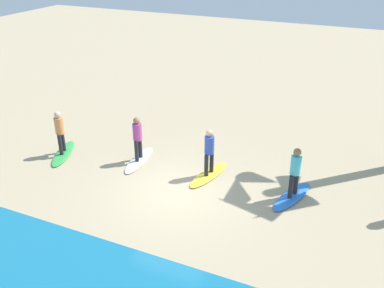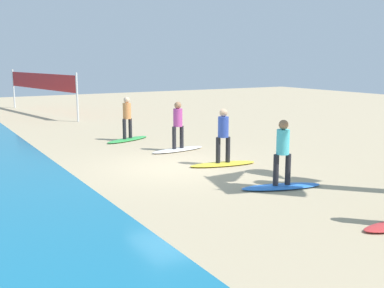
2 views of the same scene
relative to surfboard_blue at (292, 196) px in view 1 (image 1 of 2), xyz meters
The scene contains 9 objects.
ground_plane 3.61m from the surfboard_blue, 19.04° to the left, with size 60.00×60.00×0.00m, color tan.
surfboard_blue is the anchor object (origin of this frame).
surfer_blue 0.99m from the surfboard_blue, 90.00° to the right, with size 0.32×0.45×1.64m.
surfboard_yellow 2.90m from the surfboard_blue, ahead, with size 2.10×0.56×0.09m, color yellow.
surfer_yellow 3.06m from the surfboard_blue, ahead, with size 0.32×0.45×1.64m.
surfboard_white 5.60m from the surfboard_blue, ahead, with size 2.10×0.56×0.09m, color white.
surfer_white 5.69m from the surfboard_blue, ahead, with size 0.32×0.46×1.64m.
surfboard_green 8.49m from the surfboard_blue, ahead, with size 2.10×0.56×0.09m, color green.
surfer_green 8.55m from the surfboard_blue, ahead, with size 0.32×0.44×1.64m.
Camera 1 is at (-5.12, 10.33, 7.46)m, focal length 39.75 mm.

